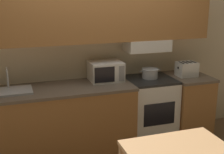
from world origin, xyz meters
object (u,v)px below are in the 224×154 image
Objects in this scene: stove_range at (149,110)px; sink_basin at (9,91)px; cooking_pot at (150,73)px; toaster at (187,69)px; microwave at (106,71)px.

stove_range is 1.89m from sink_basin.
cooking_pot is 1.09× the size of toaster.
microwave is 1.24m from sink_basin.
sink_basin reaches higher than toaster.
sink_basin is (-1.84, -0.05, -0.05)m from cooking_pot.
stove_range is 2.96× the size of cooking_pot.
stove_range is 0.52m from cooking_pot.
cooking_pot is 0.56× the size of sink_basin.
sink_basin is at bearing -179.24° from stove_range.
sink_basin is (-1.23, -0.14, -0.11)m from microwave.
cooking_pot is at bearing -8.02° from microwave.
cooking_pot is (0.00, 0.03, 0.52)m from stove_range.
microwave reaches higher than stove_range.
microwave is at bearing 169.51° from stove_range.
sink_basin reaches higher than cooking_pot.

